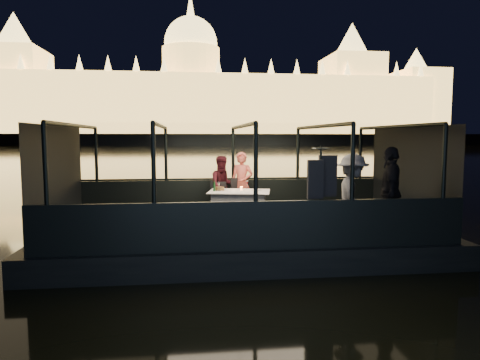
{
  "coord_description": "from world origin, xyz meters",
  "views": [
    {
      "loc": [
        -1.18,
        -9.54,
        2.53
      ],
      "look_at": [
        0.0,
        0.4,
        1.55
      ],
      "focal_mm": 32.0,
      "sensor_mm": 36.0,
      "label": 1
    }
  ],
  "objects": [
    {
      "name": "amber_candle",
      "position": [
        0.08,
        0.79,
        1.31
      ],
      "size": [
        0.07,
        0.07,
        0.08
      ],
      "primitive_type": "cylinder",
      "rotation": [
        0.0,
        0.0,
        0.32
      ],
      "color": "orange",
      "rests_on": "dining_table_central"
    },
    {
      "name": "embankment",
      "position": [
        0.0,
        210.0,
        1.0
      ],
      "size": [
        400.0,
        140.0,
        6.0
      ],
      "primitive_type": "cube",
      "color": "#423D33",
      "rests_on": "ground"
    },
    {
      "name": "passenger_stripe",
      "position": [
        2.07,
        -1.33,
        1.35
      ],
      "size": [
        0.86,
        1.23,
        1.73
      ],
      "primitive_type": "imported",
      "rotation": [
        0.0,
        0.0,
        1.36
      ],
      "color": "silver",
      "rests_on": "boat_deck"
    },
    {
      "name": "river_water",
      "position": [
        0.0,
        80.0,
        0.0
      ],
      "size": [
        500.0,
        500.0,
        0.0
      ],
      "primitive_type": "plane",
      "color": "black",
      "rests_on": "ground"
    },
    {
      "name": "gunwale_port",
      "position": [
        0.0,
        2.0,
        0.95
      ],
      "size": [
        8.0,
        0.08,
        0.9
      ],
      "primitive_type": "cube",
      "color": "black",
      "rests_on": "boat_deck"
    },
    {
      "name": "parliament_building",
      "position": [
        0.0,
        175.0,
        29.0
      ],
      "size": [
        220.0,
        32.0,
        60.0
      ],
      "primitive_type": null,
      "color": "#F2D18C",
      "rests_on": "embankment"
    },
    {
      "name": "bread_basket",
      "position": [
        -0.45,
        0.79,
        1.31
      ],
      "size": [
        0.28,
        0.28,
        0.09
      ],
      "primitive_type": "cylinder",
      "rotation": [
        0.0,
        0.0,
        0.39
      ],
      "color": "brown",
      "rests_on": "dining_table_central"
    },
    {
      "name": "boat_hull",
      "position": [
        0.0,
        0.0,
        0.0
      ],
      "size": [
        8.6,
        4.4,
        1.0
      ],
      "primitive_type": "cube",
      "color": "black",
      "rests_on": "river_water"
    },
    {
      "name": "dining_table_central",
      "position": [
        0.01,
        0.59,
        0.89
      ],
      "size": [
        1.64,
        1.33,
        0.77
      ],
      "primitive_type": "cube",
      "rotation": [
        0.0,
        0.0,
        -0.21
      ],
      "color": "white",
      "rests_on": "boat_deck"
    },
    {
      "name": "cabin_glass_port",
      "position": [
        0.0,
        2.0,
        2.1
      ],
      "size": [
        8.0,
        0.02,
        1.4
      ],
      "primitive_type": null,
      "color": "#99B2B2",
      "rests_on": "gunwale_port"
    },
    {
      "name": "end_wall_fore",
      "position": [
        -4.0,
        0.0,
        1.65
      ],
      "size": [
        0.02,
        4.0,
        2.3
      ],
      "primitive_type": null,
      "color": "black",
      "rests_on": "boat_deck"
    },
    {
      "name": "cabin_glass_starboard",
      "position": [
        0.0,
        -2.0,
        2.1
      ],
      "size": [
        8.0,
        0.02,
        1.4
      ],
      "primitive_type": null,
      "color": "#99B2B2",
      "rests_on": "gunwale_starboard"
    },
    {
      "name": "passenger_dark",
      "position": [
        2.92,
        -1.24,
        1.35
      ],
      "size": [
        0.87,
        1.19,
        1.87
      ],
      "primitive_type": "imported",
      "rotation": [
        0.0,
        0.0,
        4.29
      ],
      "color": "black",
      "rests_on": "boat_deck"
    },
    {
      "name": "wine_bottle",
      "position": [
        -0.59,
        0.64,
        1.42
      ],
      "size": [
        0.07,
        0.07,
        0.27
      ],
      "primitive_type": "cylinder",
      "rotation": [
        0.0,
        0.0,
        -0.21
      ],
      "color": "#143719",
      "rests_on": "dining_table_central"
    },
    {
      "name": "person_woman_coral",
      "position": [
        0.18,
        1.57,
        1.25
      ],
      "size": [
        0.71,
        0.61,
        1.67
      ],
      "primitive_type": "imported",
      "rotation": [
        0.0,
        0.0,
        -0.41
      ],
      "color": "#E16351",
      "rests_on": "boat_deck"
    },
    {
      "name": "gunwale_starboard",
      "position": [
        0.0,
        -2.0,
        0.95
      ],
      "size": [
        8.0,
        0.08,
        0.9
      ],
      "primitive_type": "cube",
      "color": "black",
      "rests_on": "boat_deck"
    },
    {
      "name": "wine_glass_white",
      "position": [
        -0.48,
        0.67,
        1.36
      ],
      "size": [
        0.09,
        0.09,
        0.2
      ],
      "primitive_type": null,
      "rotation": [
        0.0,
        0.0,
        -0.35
      ],
      "color": "silver",
      "rests_on": "dining_table_central"
    },
    {
      "name": "end_wall_aft",
      "position": [
        4.0,
        0.0,
        1.65
      ],
      "size": [
        0.02,
        4.0,
        2.3
      ],
      "primitive_type": null,
      "color": "black",
      "rests_on": "boat_deck"
    },
    {
      "name": "coat_stand",
      "position": [
        1.3,
        -1.68,
        1.4
      ],
      "size": [
        0.58,
        0.49,
        1.89
      ],
      "primitive_type": null,
      "rotation": [
        0.0,
        0.0,
        0.14
      ],
      "color": "black",
      "rests_on": "boat_deck"
    },
    {
      "name": "canopy_ribs",
      "position": [
        0.0,
        0.0,
        1.65
      ],
      "size": [
        8.0,
        4.0,
        2.3
      ],
      "primitive_type": null,
      "color": "black",
      "rests_on": "boat_deck"
    },
    {
      "name": "cabin_roof_glass",
      "position": [
        0.0,
        0.0,
        2.8
      ],
      "size": [
        8.0,
        4.0,
        0.02
      ],
      "primitive_type": null,
      "color": "#99B2B2",
      "rests_on": "boat_deck"
    },
    {
      "name": "wine_glass_red",
      "position": [
        0.25,
        1.01,
        1.36
      ],
      "size": [
        0.08,
        0.08,
        0.21
      ],
      "primitive_type": null,
      "rotation": [
        0.0,
        0.0,
        0.15
      ],
      "color": "silver",
      "rests_on": "dining_table_central"
    },
    {
      "name": "plate_near",
      "position": [
        0.44,
        0.69,
        1.27
      ],
      "size": [
        0.35,
        0.35,
        0.02
      ],
      "primitive_type": "cylinder",
      "rotation": [
        0.0,
        0.0,
        -0.4
      ],
      "color": "silver",
      "rests_on": "dining_table_central"
    },
    {
      "name": "chair_port_left",
      "position": [
        -0.44,
        1.27,
        0.95
      ],
      "size": [
        0.52,
        0.52,
        0.9
      ],
      "primitive_type": "cube",
      "rotation": [
        0.0,
        0.0,
        -0.28
      ],
      "color": "black",
      "rests_on": "boat_deck"
    },
    {
      "name": "chair_port_right",
      "position": [
        0.12,
        1.35,
        0.95
      ],
      "size": [
        0.52,
        0.52,
        0.98
      ],
      "primitive_type": "cube",
      "rotation": [
        0.0,
        0.0,
        0.14
      ],
      "color": "black",
      "rests_on": "boat_deck"
    },
    {
      "name": "plate_far",
      "position": [
        -0.27,
        0.87,
        1.27
      ],
      "size": [
        0.29,
        0.29,
        0.01
      ],
      "primitive_type": "cylinder",
      "rotation": [
        0.0,
        0.0,
        0.26
      ],
      "color": "white",
      "rests_on": "dining_table_central"
    },
    {
      "name": "boat_deck",
      "position": [
        0.0,
        0.0,
        0.48
      ],
      "size": [
        8.0,
        4.0,
        0.04
      ],
      "primitive_type": "cube",
      "color": "black",
      "rests_on": "boat_hull"
    },
    {
      "name": "person_man_maroon",
      "position": [
        -0.31,
        1.59,
        1.25
      ],
      "size": [
        0.86,
        0.73,
        1.57
      ],
      "primitive_type": "imported",
      "rotation": [
        0.0,
        0.0,
        0.2
      ],
      "color": "#3E1119",
      "rests_on": "boat_deck"
    }
  ]
}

